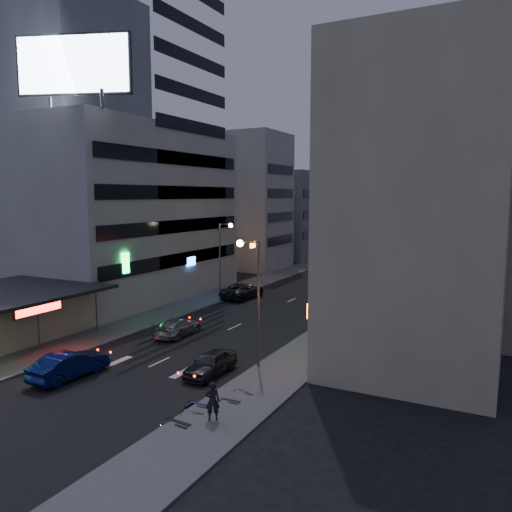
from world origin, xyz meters
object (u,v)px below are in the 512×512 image
Objects in this scene: parked_car_right_mid at (335,302)px; scooter_black_b at (242,392)px; parked_car_right_far at (354,281)px; scooter_blue at (210,396)px; scooter_black_a at (192,413)px; parked_car_right_near at (211,363)px; person at (213,401)px; road_car_blue at (69,365)px; scooter_silver_a at (205,402)px; parked_car_left at (243,291)px; road_car_silver at (178,327)px; scooter_silver_b at (257,385)px.

parked_car_right_mid is 22.86m from scooter_black_b.
scooter_black_b is (4.39, -35.77, -0.11)m from parked_car_right_far.
parked_car_right_far is 3.04× the size of scooter_blue.
parked_car_right_mid is 2.52× the size of scooter_black_a.
scooter_blue is at bearing -57.50° from parked_car_right_near.
person is (3.54, -5.38, 0.35)m from parked_car_right_near.
road_car_blue reaches higher than scooter_silver_a.
road_car_blue is 2.89× the size of scooter_blue.
parked_car_right_near is at bearing -91.10° from person.
parked_car_right_far is 37.81m from road_car_blue.
scooter_blue is at bearing 17.14° from scooter_black_a.
parked_car_right_mid is 25.67m from road_car_blue.
parked_car_left reaches higher than road_car_silver.
road_car_blue is at bearing 70.96° from scooter_silver_a.
person is 1.18× the size of scooter_silver_b.
scooter_silver_a is at bearing -89.65° from parked_car_right_mid.
parked_car_right_far is at bearing -106.20° from road_car_silver.
road_car_blue is 3.07× the size of scooter_silver_b.
person is 1.13m from scooter_black_a.
scooter_silver_b is at bearing -5.50° from scooter_black_a.
scooter_blue is 1.69m from scooter_black_b.
scooter_silver_b is (0.97, 4.77, -0.11)m from scooter_black_a.
person is at bearing 119.20° from parked_car_left.
road_car_silver is 13.90m from scooter_blue.
person is (2.21, -25.25, 0.26)m from parked_car_right_mid.
parked_car_right_near is 2.48× the size of scooter_blue.
parked_car_right_mid is 26.21m from scooter_black_a.
scooter_blue is 2.87m from scooter_silver_b.
scooter_silver_a is (2.69, -4.74, -0.12)m from parked_car_right_near.
parked_car_right_far is at bearing -118.23° from person.
scooter_silver_b reaches higher than scooter_silver_a.
scooter_blue is (-0.45, 2.27, -0.08)m from scooter_black_a.
scooter_black_a is at bearing 174.06° from scooter_silver_a.
parked_car_right_far is 34.74m from scooter_silver_b.
person is (10.82, -1.06, 0.26)m from road_car_blue.
scooter_black_b is (2.43, -22.73, -0.16)m from parked_car_right_mid.
scooter_black_b reaches higher than scooter_silver_a.
road_car_blue is (-8.61, -24.18, 0.00)m from parked_car_right_mid.
parked_car_left reaches higher than parked_car_right_far.
road_car_silver is at bearing 102.33° from parked_car_left.
scooter_blue is (11.90, -25.04, -0.16)m from parked_car_left.
scooter_blue is at bearing -4.54° from scooter_silver_a.
scooter_silver_b is at bearing -85.82° from parked_car_right_mid.
parked_car_right_near is at bearing -96.65° from parked_car_right_mid.
parked_car_right_near is 19.91m from parked_car_right_mid.
scooter_black_a is 1.24× the size of scooter_silver_a.
parked_car_right_far is at bearing 95.75° from parked_car_right_mid.
person is (10.50, -11.52, 0.39)m from road_car_silver.
parked_car_right_mid is at bearing -85.20° from parked_car_right_far.
parked_car_left is (-9.35, 21.01, 0.07)m from parked_car_right_near.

